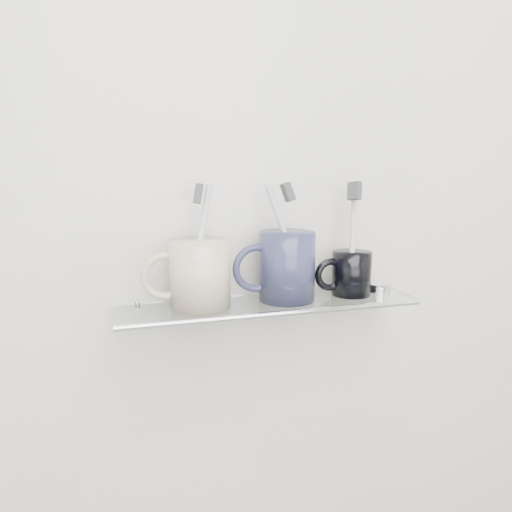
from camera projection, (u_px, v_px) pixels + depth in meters
name	position (u px, v px, depth m)	size (l,w,h in m)	color
wall_back	(258.00, 209.00, 0.86)	(2.50, 2.50, 0.00)	beige
shelf_glass	(269.00, 304.00, 0.83)	(0.50, 0.12, 0.01)	silver
shelf_rail	(280.00, 314.00, 0.78)	(0.01, 0.01, 0.50)	silver
bracket_left	(138.00, 313.00, 0.82)	(0.02, 0.02, 0.03)	silver
bracket_right	(367.00, 294.00, 0.93)	(0.02, 0.02, 0.03)	silver
mug_left	(200.00, 274.00, 0.79)	(0.10, 0.10, 0.11)	beige
mug_left_handle	(165.00, 276.00, 0.78)	(0.08, 0.08, 0.01)	beige
toothbrush_left	(199.00, 245.00, 0.78)	(0.01, 0.01, 0.19)	silver
bristles_left	(198.00, 194.00, 0.77)	(0.01, 0.02, 0.03)	#37393A
mug_center	(287.00, 266.00, 0.83)	(0.09, 0.09, 0.12)	#181A34
mug_center_handle	(257.00, 268.00, 0.82)	(0.08, 0.08, 0.01)	#181A34
toothbrush_center	(287.00, 241.00, 0.82)	(0.01, 0.01, 0.19)	#9AB5C7
bristles_center	(288.00, 192.00, 0.81)	(0.01, 0.02, 0.03)	#37393A
mug_right	(351.00, 273.00, 0.87)	(0.07, 0.07, 0.08)	black
mug_right_handle	(330.00, 275.00, 0.86)	(0.06, 0.06, 0.01)	black
toothbrush_right	(353.00, 238.00, 0.86)	(0.01, 0.01, 0.19)	beige
bristles_right	(354.00, 191.00, 0.84)	(0.01, 0.02, 0.03)	#37393A
chrome_cap	(379.00, 288.00, 0.89)	(0.04, 0.04, 0.02)	silver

